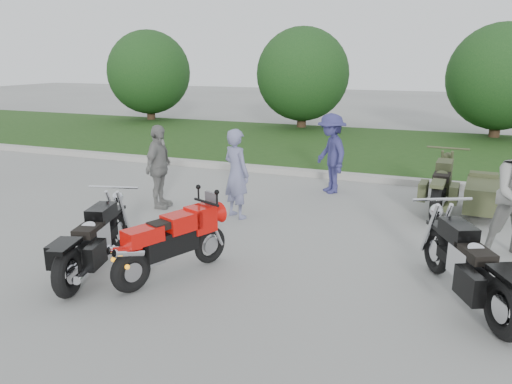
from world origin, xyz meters
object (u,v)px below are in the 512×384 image
(cruiser_sidecar, at_px, (464,192))
(person_stripe, at_px, (236,174))
(person_denim, at_px, (331,154))
(person_back, at_px, (159,167))
(cruiser_right, at_px, (472,269))
(sportbike_red, at_px, (170,241))
(cruiser_left, at_px, (92,244))

(cruiser_sidecar, distance_m, person_stripe, 4.26)
(person_stripe, bearing_deg, person_denim, -89.90)
(person_stripe, relative_size, person_back, 1.01)
(cruiser_right, height_order, person_back, person_back)
(sportbike_red, height_order, cruiser_left, sportbike_red)
(cruiser_left, relative_size, person_back, 1.33)
(person_denim, bearing_deg, cruiser_sidecar, 39.57)
(cruiser_sidecar, relative_size, person_denim, 1.38)
(cruiser_right, xyz_separation_m, cruiser_sidecar, (-0.04, 3.81, -0.03))
(person_back, bearing_deg, cruiser_left, -172.27)
(cruiser_left, relative_size, person_stripe, 1.32)
(sportbike_red, relative_size, cruiser_left, 0.81)
(person_denim, bearing_deg, person_stripe, -64.21)
(cruiser_right, bearing_deg, cruiser_sidecar, 64.63)
(sportbike_red, relative_size, cruiser_sidecar, 0.74)
(cruiser_right, distance_m, cruiser_sidecar, 3.81)
(person_stripe, xyz_separation_m, person_denim, (1.19, 2.34, 0.04))
(sportbike_red, xyz_separation_m, cruiser_right, (3.69, 0.61, -0.06))
(cruiser_sidecar, bearing_deg, cruiser_left, -131.39)
(cruiser_right, height_order, person_stripe, person_stripe)
(cruiser_left, relative_size, person_denim, 1.26)
(sportbike_red, xyz_separation_m, cruiser_sidecar, (3.65, 4.42, -0.09))
(sportbike_red, xyz_separation_m, cruiser_left, (-1.04, -0.28, -0.08))
(cruiser_sidecar, relative_size, person_stripe, 1.45)
(person_denim, relative_size, person_back, 1.06)
(cruiser_right, height_order, person_denim, person_denim)
(person_denim, bearing_deg, sportbike_red, -48.05)
(cruiser_left, height_order, person_denim, person_denim)
(person_stripe, bearing_deg, sportbike_red, 121.80)
(sportbike_red, distance_m, person_stripe, 2.74)
(sportbike_red, xyz_separation_m, person_denim, (0.96, 5.05, 0.34))
(sportbike_red, relative_size, person_denim, 1.02)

